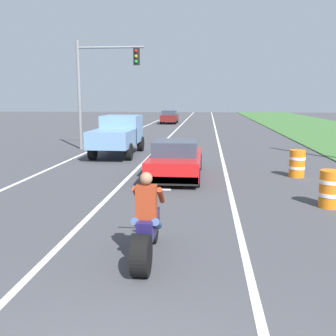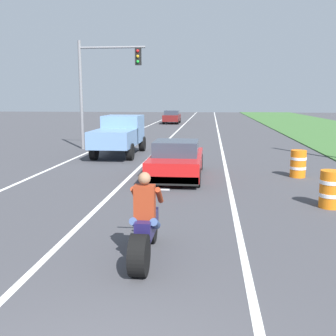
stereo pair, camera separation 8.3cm
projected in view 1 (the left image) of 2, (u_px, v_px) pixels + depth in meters
lane_stripe_left_solid at (98, 147)px, 23.52m from camera, size 0.14×120.00×0.01m
lane_stripe_right_solid at (220, 149)px, 22.82m from camera, size 0.14×120.00×0.01m
lane_stripe_centre_dashed at (158, 148)px, 23.17m from camera, size 0.14×120.00×0.01m
motorcycle_with_rider at (147, 229)px, 7.02m from camera, size 0.70×2.21×1.62m
sports_car_red at (176, 160)px, 14.52m from camera, size 1.84×4.30×1.37m
pickup_truck_left_lane_light_blue at (118, 134)px, 20.12m from camera, size 2.02×4.80×1.98m
traffic_light_mast_near at (98, 79)px, 21.98m from camera, size 3.77×0.34×6.00m
construction_barrel_nearest at (330, 189)px, 10.55m from camera, size 0.58×0.58×1.00m
construction_barrel_mid at (297, 163)px, 14.64m from camera, size 0.58×0.58×1.00m
distant_car_far_ahead at (169, 117)px, 45.38m from camera, size 1.80×4.00×1.50m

